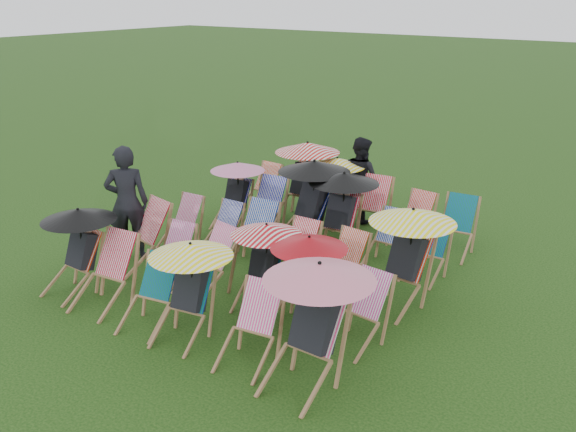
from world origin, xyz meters
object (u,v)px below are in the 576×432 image
Objects in this scene: person_left at (127,202)px; deckchair_0 at (75,249)px; deckchair_29 at (455,227)px; deckchair_5 at (309,324)px; person_rear at (360,179)px.

deckchair_0 is at bearing 63.09° from person_left.
person_left reaches higher than deckchair_29.
deckchair_5 reaches higher than deckchair_29.
deckchair_0 is at bearing -178.78° from deckchair_5.
person_rear is at bearing 160.26° from deckchair_29.
deckchair_29 is at bearing 174.50° from person_left.
person_rear reaches higher than deckchair_0.
person_rear is at bearing 115.05° from deckchair_5.
deckchair_29 is (-0.15, 4.54, -0.30)m from deckchair_5.
person_left is (-4.26, -3.23, 0.48)m from deckchair_29.
person_left is (-0.37, 1.32, 0.28)m from deckchair_0.
person_left is at bearing 164.55° from deckchair_5.
person_left is at bearing -148.04° from deckchair_29.
deckchair_29 is at bearing 51.32° from deckchair_0.
deckchair_29 is 2.20m from person_rear.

